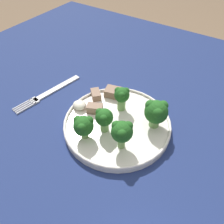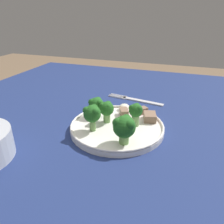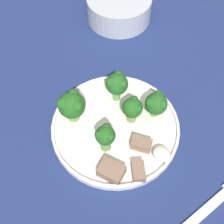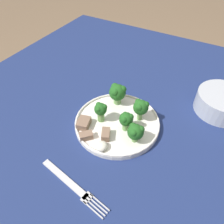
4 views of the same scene
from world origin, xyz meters
The scene contains 14 objects.
ground_plane centered at (0.00, 0.00, 0.00)m, with size 8.00×8.00×0.00m, color #7F664C.
table centered at (0.00, 0.00, 0.64)m, with size 1.23×1.15×0.72m.
dinner_plate centered at (0.00, -0.03, 0.73)m, with size 0.23×0.23×0.02m.
fork centered at (0.21, -0.02, 0.73)m, with size 0.05×0.19×0.00m.
cream_bowl centered at (-0.20, 0.21, 0.75)m, with size 0.15×0.15×0.06m.
broccoli_floret_near_rim_left centered at (-0.07, -0.06, 0.78)m, with size 0.05×0.05×0.06m.
broccoli_floret_center_left centered at (0.01, 0.01, 0.77)m, with size 0.04×0.04×0.06m.
broccoli_floret_back_left centered at (0.03, 0.04, 0.77)m, with size 0.04×0.04×0.05m.
broccoli_floret_front_left centered at (0.02, -0.07, 0.77)m, with size 0.03×0.03×0.06m.
broccoli_floret_center_back centered at (-0.04, 0.02, 0.78)m, with size 0.04×0.04×0.06m.
meat_slice_front_slice centered at (0.06, -0.03, 0.75)m, with size 0.04×0.03×0.02m.
meat_slice_middle_slice centered at (0.09, -0.07, 0.75)m, with size 0.04×0.04×0.02m.
meat_slice_rear_slice centered at (0.06, -0.10, 0.75)m, with size 0.05×0.04×0.02m.
sauce_dollop centered at (0.10, -0.02, 0.75)m, with size 0.03×0.03×0.02m.
Camera 4 is at (0.36, 0.16, 1.18)m, focal length 35.00 mm.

